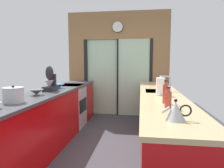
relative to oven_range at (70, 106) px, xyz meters
name	(u,v)px	position (x,y,z in m)	size (l,w,h in m)	color
ground_plane	(106,140)	(0.91, -0.65, -0.47)	(5.04, 7.60, 0.02)	#38383D
back_wall_unit	(118,58)	(0.91, 1.15, 1.07)	(2.64, 0.12, 2.70)	olive
left_counter_run	(46,120)	(0.00, -1.12, 0.01)	(0.62, 3.80, 0.92)	#AD0C0F
right_counter_run	(160,122)	(1.82, -0.95, 0.01)	(0.62, 3.80, 0.92)	#AD0C0F
sink_faucet	(168,81)	(1.96, -0.70, 0.63)	(0.19, 0.02, 0.25)	#B7BABC
oven_range	(70,106)	(0.00, 0.00, 0.00)	(0.60, 0.60, 0.92)	#B7BABC
mixing_bowl_mid	(36,92)	(0.02, -1.41, 0.51)	(0.20, 0.20, 0.09)	#514C47
mixing_bowl_far	(59,86)	(0.02, -0.59, 0.51)	(0.20, 0.20, 0.08)	teal
stand_mixer	(50,81)	(0.02, -0.96, 0.63)	(0.17, 0.27, 0.42)	black
stock_pot	(13,95)	(0.02, -1.94, 0.56)	(0.24, 0.24, 0.21)	#B7BABC
kettle	(176,111)	(1.80, -2.44, 0.54)	(0.25, 0.17, 0.18)	#B7BABC
soap_bottle_near	(168,99)	(1.80, -1.98, 0.56)	(0.07, 0.07, 0.22)	#B23D2D
soap_bottle_far	(165,93)	(1.80, -1.75, 0.58)	(0.06, 0.06, 0.27)	#B23D2D
paper_towel_roll	(161,87)	(1.80, -1.15, 0.59)	(0.15, 0.15, 0.28)	#B7BABC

